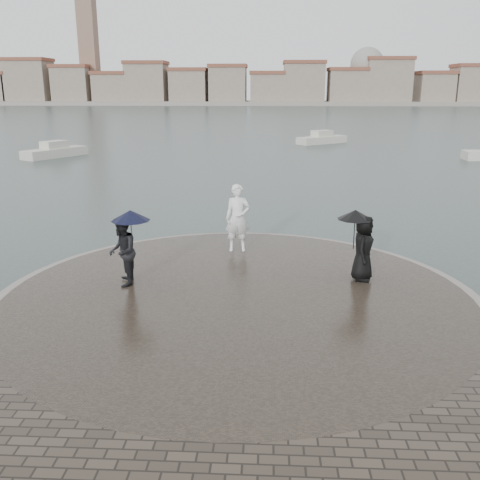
{
  "coord_description": "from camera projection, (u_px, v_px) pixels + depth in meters",
  "views": [
    {
      "loc": [
        0.76,
        -9.28,
        5.5
      ],
      "look_at": [
        0.0,
        4.8,
        1.45
      ],
      "focal_mm": 40.0,
      "sensor_mm": 36.0,
      "label": 1
    }
  ],
  "objects": [
    {
      "name": "kerb_ring",
      "position": [
        237.0,
        302.0,
        13.78
      ],
      "size": [
        12.5,
        12.5,
        0.32
      ],
      "primitive_type": "cylinder",
      "color": "gray",
      "rests_on": "ground"
    },
    {
      "name": "ground",
      "position": [
        227.0,
        379.0,
        10.46
      ],
      "size": [
        400.0,
        400.0,
        0.0
      ],
      "primitive_type": "plane",
      "color": "#2B3835",
      "rests_on": "ground"
    },
    {
      "name": "boats",
      "position": [
        292.0,
        148.0,
        46.17
      ],
      "size": [
        40.16,
        17.1,
        1.5
      ],
      "color": "beige",
      "rests_on": "ground"
    },
    {
      "name": "statue",
      "position": [
        238.0,
        218.0,
        17.14
      ],
      "size": [
        0.83,
        0.58,
        2.17
      ],
      "primitive_type": "imported",
      "rotation": [
        0.0,
        0.0,
        0.08
      ],
      "color": "white",
      "rests_on": "quay_tip"
    },
    {
      "name": "far_skyline",
      "position": [
        247.0,
        86.0,
        163.46
      ],
      "size": [
        260.0,
        20.0,
        37.0
      ],
      "color": "gray",
      "rests_on": "ground"
    },
    {
      "name": "visitor_right",
      "position": [
        361.0,
        241.0,
        14.53
      ],
      "size": [
        1.14,
        1.09,
        1.95
      ],
      "color": "black",
      "rests_on": "quay_tip"
    },
    {
      "name": "visitor_left",
      "position": [
        124.0,
        244.0,
        14.13
      ],
      "size": [
        1.21,
        1.13,
        2.04
      ],
      "color": "black",
      "rests_on": "quay_tip"
    },
    {
      "name": "quay_tip",
      "position": [
        237.0,
        301.0,
        13.77
      ],
      "size": [
        11.9,
        11.9,
        0.36
      ],
      "primitive_type": "cylinder",
      "color": "#2D261E",
      "rests_on": "ground"
    }
  ]
}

